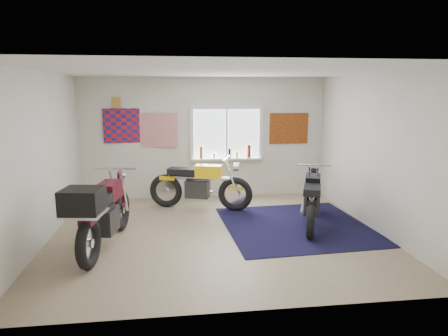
{
  "coord_description": "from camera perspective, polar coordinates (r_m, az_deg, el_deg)",
  "views": [
    {
      "loc": [
        -0.7,
        -6.44,
        2.36
      ],
      "look_at": [
        0.18,
        0.4,
        1.05
      ],
      "focal_mm": 32.0,
      "sensor_mm": 36.0,
      "label": 1
    }
  ],
  "objects": [
    {
      "name": "flag_display",
      "position": [
        9.01,
        -15.15,
        9.01
      ],
      "size": [
        1.6,
        0.1,
        1.17
      ],
      "color": "red",
      "rests_on": "room_shell"
    },
    {
      "name": "window_assembly",
      "position": [
        9.05,
        0.36,
        4.43
      ],
      "size": [
        1.66,
        0.17,
        1.26
      ],
      "color": "white",
      "rests_on": "room_shell"
    },
    {
      "name": "room_shell",
      "position": [
        6.52,
        -1.1,
        4.38
      ],
      "size": [
        5.5,
        5.5,
        5.5
      ],
      "color": "white",
      "rests_on": "ground"
    },
    {
      "name": "maroon_tourer",
      "position": [
        6.24,
        -17.06,
        -6.15
      ],
      "size": [
        0.85,
        2.28,
        1.16
      ],
      "rotation": [
        0.0,
        0.0,
        1.42
      ],
      "color": "black",
      "rests_on": "ground"
    },
    {
      "name": "triumph_poster",
      "position": [
        9.34,
        9.24,
        5.6
      ],
      "size": [
        0.9,
        0.03,
        0.7
      ],
      "primitive_type": "cube",
      "color": "#A54C14",
      "rests_on": "room_shell"
    },
    {
      "name": "navy_rug",
      "position": [
        7.37,
        10.21,
        -8.09
      ],
      "size": [
        2.64,
        2.74,
        0.01
      ],
      "primitive_type": "cube",
      "rotation": [
        0.0,
        0.0,
        0.06
      ],
      "color": "black",
      "rests_on": "ground"
    },
    {
      "name": "yellow_triumph",
      "position": [
        8.18,
        -3.52,
        -2.58
      ],
      "size": [
        2.1,
        0.89,
        1.09
      ],
      "rotation": [
        0.0,
        0.0,
        -0.32
      ],
      "color": "black",
      "rests_on": "ground"
    },
    {
      "name": "ground",
      "position": [
        6.9,
        -1.05,
        -9.29
      ],
      "size": [
        5.5,
        5.5,
        0.0
      ],
      "primitive_type": "plane",
      "color": "#9E896B",
      "rests_on": "ground"
    },
    {
      "name": "black_chrome_bike",
      "position": [
        7.35,
        12.45,
        -4.58
      ],
      "size": [
        0.9,
        1.93,
        1.04
      ],
      "rotation": [
        0.0,
        0.0,
        1.21
      ],
      "color": "black",
      "rests_on": "navy_rug"
    },
    {
      "name": "oil_bottles",
      "position": [
        9.04,
        0.92,
        2.24
      ],
      "size": [
        1.17,
        0.09,
        0.3
      ],
      "color": "brown",
      "rests_on": "window_assembly"
    }
  ]
}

